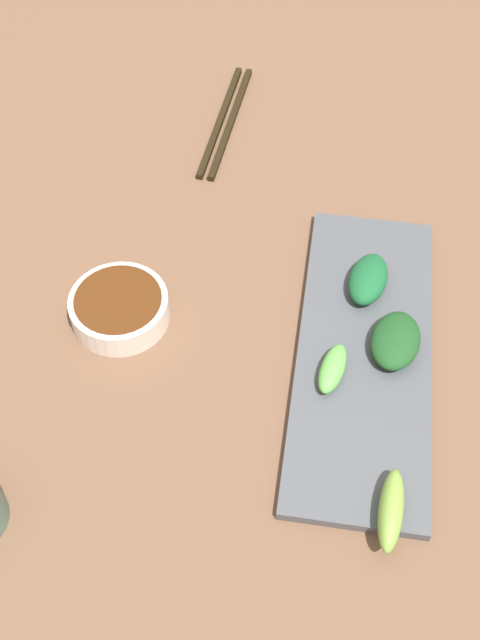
{
  "coord_description": "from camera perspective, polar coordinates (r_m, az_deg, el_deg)",
  "views": [
    {
      "loc": [
        0.06,
        -0.5,
        0.69
      ],
      "look_at": [
        -0.01,
        -0.02,
        0.05
      ],
      "focal_mm": 43.22,
      "sensor_mm": 36.0,
      "label": 1
    }
  ],
  "objects": [
    {
      "name": "broccoli_leafy_2",
      "position": [
        0.81,
        11.44,
        -1.5
      ],
      "size": [
        0.06,
        0.08,
        0.03
      ],
      "primitive_type": "ellipsoid",
      "rotation": [
        0.0,
        0.0,
        -0.16
      ],
      "color": "#1A481F",
      "rests_on": "serving_plate"
    },
    {
      "name": "tabletop",
      "position": [
        0.85,
        1.19,
        -0.73
      ],
      "size": [
        2.1,
        2.1,
        0.02
      ],
      "primitive_type": "cube",
      "color": "brown",
      "rests_on": "ground"
    },
    {
      "name": "broccoli_stalk_0",
      "position": [
        0.72,
        11.11,
        -13.64
      ],
      "size": [
        0.03,
        0.08,
        0.03
      ],
      "primitive_type": "ellipsoid",
      "rotation": [
        0.0,
        0.0,
        -0.06
      ],
      "color": "#78A640",
      "rests_on": "serving_plate"
    },
    {
      "name": "serving_plate",
      "position": [
        0.82,
        9.16,
        -2.47
      ],
      "size": [
        0.14,
        0.39,
        0.01
      ],
      "primitive_type": "cube",
      "color": "#484C51",
      "rests_on": "tabletop"
    },
    {
      "name": "chopsticks",
      "position": [
        1.07,
        -1.06,
        14.51
      ],
      "size": [
        0.04,
        0.23,
        0.01
      ],
      "rotation": [
        0.0,
        0.0,
        -0.07
      ],
      "color": "black",
      "rests_on": "tabletop"
    },
    {
      "name": "broccoli_leafy_3",
      "position": [
        0.86,
        9.47,
        3.0
      ],
      "size": [
        0.05,
        0.08,
        0.03
      ],
      "primitive_type": "ellipsoid",
      "rotation": [
        0.0,
        0.0,
        -0.18
      ],
      "color": "#17592E",
      "rests_on": "serving_plate"
    },
    {
      "name": "sauce_bowl",
      "position": [
        0.84,
        -8.92,
        0.95
      ],
      "size": [
        0.11,
        0.11,
        0.03
      ],
      "color": "silver",
      "rests_on": "tabletop"
    },
    {
      "name": "broccoli_stalk_1",
      "position": [
        0.78,
        6.87,
        -3.59
      ],
      "size": [
        0.04,
        0.07,
        0.02
      ],
      "primitive_type": "ellipsoid",
      "rotation": [
        0.0,
        0.0,
        -0.21
      ],
      "color": "#5CAC49",
      "rests_on": "serving_plate"
    }
  ]
}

